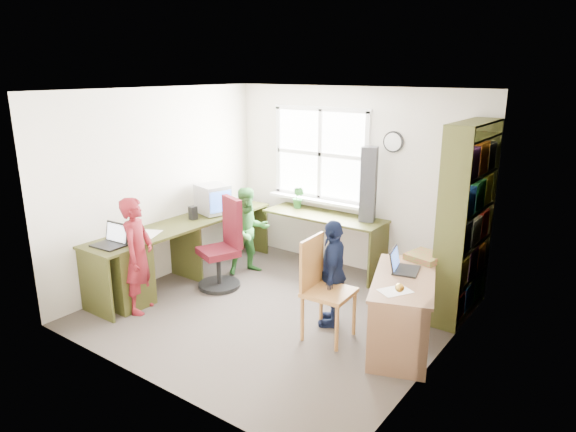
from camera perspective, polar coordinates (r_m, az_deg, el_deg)
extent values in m
cube|color=#3F3731|center=(5.83, -1.47, -10.63)|extent=(3.60, 3.40, 0.02)
cube|color=white|center=(5.21, -1.66, 13.89)|extent=(3.60, 3.40, 0.02)
cube|color=beige|center=(6.79, 7.25, 3.97)|extent=(3.60, 0.02, 2.40)
cube|color=beige|center=(4.23, -15.79, -3.98)|extent=(3.60, 0.02, 2.40)
cube|color=beige|center=(6.62, -14.13, 3.29)|extent=(0.02, 3.40, 2.40)
cube|color=beige|center=(4.57, 16.81, -2.55)|extent=(0.02, 3.40, 2.40)
cube|color=white|center=(6.97, 3.61, 6.87)|extent=(1.40, 0.01, 1.20)
cube|color=white|center=(6.96, 3.59, 6.87)|extent=(1.48, 0.04, 1.28)
cube|color=olive|center=(3.74, 10.73, -9.64)|extent=(0.02, 0.82, 2.00)
sphere|color=gold|center=(4.03, 12.30, -7.80)|extent=(0.07, 0.07, 0.07)
cylinder|color=black|center=(6.43, 11.62, 8.07)|extent=(0.26, 0.03, 0.26)
cylinder|color=white|center=(6.42, 11.56, 8.06)|extent=(0.22, 0.01, 0.22)
cube|color=#3C3D18|center=(6.57, -11.44, -0.82)|extent=(0.60, 2.70, 0.03)
cube|color=#3C3D18|center=(6.78, 4.08, -0.01)|extent=(1.65, 0.56, 0.03)
cube|color=#3C3D18|center=(6.69, -11.26, -3.90)|extent=(0.56, 0.03, 0.72)
cube|color=#3C3D18|center=(5.94, -20.63, -7.25)|extent=(0.56, 0.03, 0.72)
cube|color=#3C3D18|center=(7.59, -4.01, -1.21)|extent=(0.56, 0.03, 0.72)
cube|color=#3C3D18|center=(6.54, 9.99, -4.31)|extent=(0.03, 0.52, 0.72)
cube|color=#3C3D18|center=(6.13, -17.77, -6.24)|extent=(0.54, 0.45, 0.72)
cube|color=brown|center=(5.01, 12.79, -6.86)|extent=(0.94, 1.33, 0.03)
cube|color=brown|center=(4.64, 12.01, -13.61)|extent=(0.50, 0.20, 0.67)
cube|color=brown|center=(5.69, 12.97, -7.87)|extent=(0.50, 0.20, 0.67)
cube|color=#3C3D18|center=(5.28, 17.52, -1.85)|extent=(0.30, 0.02, 2.10)
cube|color=#3C3D18|center=(6.21, 20.51, 0.49)|extent=(0.30, 0.02, 2.10)
cube|color=#3C3D18|center=(5.55, 20.12, 9.75)|extent=(0.30, 1.00, 0.02)
cube|color=#3C3D18|center=(6.08, 18.29, -9.56)|extent=(0.30, 1.00, 0.02)
cube|color=#3C3D18|center=(5.94, 18.59, -6.42)|extent=(0.30, 1.00, 0.02)
cube|color=#3C3D18|center=(5.81, 18.92, -2.95)|extent=(0.30, 1.00, 0.02)
cube|color=#3C3D18|center=(5.71, 19.26, 0.67)|extent=(0.30, 1.00, 0.02)
cube|color=#3C3D18|center=(5.62, 19.61, 4.40)|extent=(0.30, 1.00, 0.02)
cube|color=#3C3D18|center=(5.57, 19.98, 8.23)|extent=(0.30, 1.00, 0.02)
cube|color=#A12017|center=(5.76, 17.47, -9.36)|extent=(0.25, 0.28, 0.27)
cube|color=navy|center=(6.04, 18.47, -8.16)|extent=(0.25, 0.30, 0.29)
cube|color=#1B7331|center=(6.30, 19.33, -7.13)|extent=(0.25, 0.26, 0.30)
cube|color=gold|center=(5.61, 17.79, -5.87)|extent=(0.25, 0.28, 0.30)
cube|color=#6A2E73|center=(5.90, 18.79, -4.81)|extent=(0.25, 0.30, 0.32)
cube|color=orange|center=(6.18, 19.63, -4.12)|extent=(0.25, 0.26, 0.29)
cube|color=black|center=(5.49, 18.13, -2.09)|extent=(0.25, 0.28, 0.32)
cube|color=#B8B8AD|center=(5.79, 19.11, -1.45)|extent=(0.25, 0.30, 0.29)
cube|color=#A12017|center=(6.06, 19.97, -0.67)|extent=(0.25, 0.26, 0.30)
cube|color=navy|center=(5.39, 18.46, 1.57)|extent=(0.25, 0.28, 0.29)
cube|color=#1B7331|center=(5.69, 19.47, 2.30)|extent=(0.25, 0.30, 0.30)
cube|color=gold|center=(5.97, 20.32, 2.91)|extent=(0.25, 0.26, 0.32)
cube|color=#6A2E73|center=(5.31, 18.83, 5.64)|extent=(0.25, 0.28, 0.30)
cube|color=orange|center=(5.61, 19.83, 6.15)|extent=(0.25, 0.30, 0.32)
cube|color=black|center=(5.90, 20.66, 6.34)|extent=(0.25, 0.26, 0.29)
cylinder|color=black|center=(6.47, -7.63, -7.59)|extent=(0.67, 0.67, 0.05)
cylinder|color=black|center=(6.39, -7.70, -5.84)|extent=(0.07, 0.07, 0.39)
cube|color=#520F18|center=(6.31, -7.77, -3.97)|extent=(0.55, 0.55, 0.08)
cube|color=#520F18|center=(6.28, -6.21, -0.64)|extent=(0.40, 0.22, 0.61)
cylinder|color=#B97C3D|center=(5.15, 1.60, -11.29)|extent=(0.04, 0.04, 0.48)
cylinder|color=#B97C3D|center=(4.99, 5.44, -12.33)|extent=(0.04, 0.04, 0.48)
cylinder|color=#B97C3D|center=(5.45, 3.69, -9.72)|extent=(0.04, 0.04, 0.48)
cylinder|color=#B97C3D|center=(5.30, 7.37, -10.63)|extent=(0.04, 0.04, 0.48)
cube|color=#B97C3D|center=(5.11, 4.59, -8.48)|extent=(0.47, 0.47, 0.04)
cube|color=#B97C3D|center=(5.09, 2.65, -5.17)|extent=(0.06, 0.42, 0.53)
cube|color=#A2A1A6|center=(6.90, -8.28, 0.36)|extent=(0.34, 0.30, 0.02)
cube|color=#A2A1A6|center=(6.85, -8.35, 1.91)|extent=(0.48, 0.45, 0.38)
cube|color=#3F72F2|center=(6.68, -7.48, 1.59)|extent=(0.09, 0.30, 0.27)
cube|color=black|center=(5.90, -19.33, -3.12)|extent=(0.36, 0.27, 0.02)
cube|color=black|center=(5.95, -18.47, -1.76)|extent=(0.34, 0.08, 0.23)
cube|color=white|center=(5.94, -18.53, -1.78)|extent=(0.30, 0.06, 0.18)
cube|color=black|center=(5.17, 13.01, -5.91)|extent=(0.30, 0.36, 0.02)
cube|color=black|center=(5.15, 11.76, -4.66)|extent=(0.13, 0.32, 0.21)
cube|color=#3F72F2|center=(5.15, 11.85, -4.67)|extent=(0.10, 0.28, 0.17)
cube|color=black|center=(6.65, -10.51, 0.34)|extent=(0.10, 0.10, 0.17)
cube|color=black|center=(6.99, -7.09, 1.32)|extent=(0.11, 0.11, 0.19)
cube|color=black|center=(6.46, 8.93, 3.48)|extent=(0.23, 0.21, 0.94)
cube|color=red|center=(5.50, 15.01, -4.41)|extent=(0.39, 0.39, 0.07)
cube|color=silver|center=(6.20, -15.28, -1.94)|extent=(0.34, 0.39, 0.00)
cube|color=silver|center=(4.71, 11.81, -8.15)|extent=(0.31, 0.34, 0.00)
imported|color=#2C6E32|center=(7.05, 1.16, 2.08)|extent=(0.18, 0.15, 0.31)
imported|color=maroon|center=(5.84, -16.35, -4.21)|extent=(0.50, 0.56, 1.30)
imported|color=#327A31|center=(6.70, -4.37, -1.67)|extent=(0.65, 0.70, 1.15)
imported|color=#121B3A|center=(5.36, 5.03, -6.32)|extent=(0.53, 0.73, 1.14)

